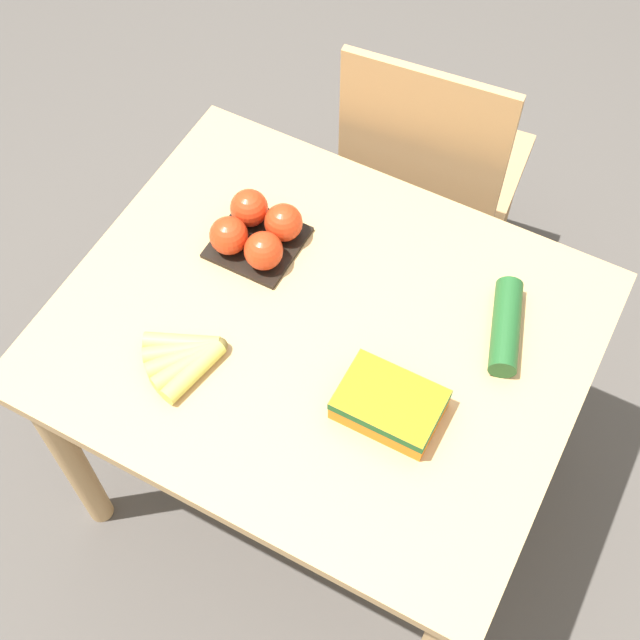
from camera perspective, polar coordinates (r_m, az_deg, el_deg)
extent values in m
plane|color=#4C4742|center=(2.36, 0.00, -9.77)|extent=(12.00, 12.00, 0.00)
cube|color=tan|center=(1.73, 0.00, -0.80)|extent=(1.00, 0.83, 0.03)
cylinder|color=tan|center=(2.08, -15.71, -8.40)|extent=(0.06, 0.06, 0.69)
cylinder|color=tan|center=(2.34, -5.51, 5.51)|extent=(0.06, 0.06, 0.69)
cylinder|color=tan|center=(2.17, 14.92, -3.40)|extent=(0.06, 0.06, 0.69)
cube|color=tan|center=(2.34, 7.42, 9.59)|extent=(0.46, 0.44, 0.03)
cube|color=tan|center=(2.03, 6.46, 10.59)|extent=(0.39, 0.06, 0.47)
cylinder|color=tan|center=(2.61, 11.80, 7.48)|extent=(0.04, 0.04, 0.44)
cylinder|color=tan|center=(2.65, 4.32, 9.91)|extent=(0.04, 0.04, 0.44)
cylinder|color=tan|center=(2.40, 9.57, 1.78)|extent=(0.04, 0.04, 0.44)
cylinder|color=tan|center=(2.45, 1.56, 4.48)|extent=(0.04, 0.04, 0.44)
sphere|color=brown|center=(1.69, -6.45, -1.64)|extent=(0.03, 0.03, 0.03)
cylinder|color=#CCC651|center=(1.70, -8.83, -1.47)|extent=(0.15, 0.09, 0.04)
cylinder|color=#CCC651|center=(1.69, -8.86, -1.97)|extent=(0.14, 0.12, 0.04)
cylinder|color=#CCC651|center=(1.68, -8.74, -2.46)|extent=(0.12, 0.13, 0.04)
cylinder|color=#CCC651|center=(1.67, -8.49, -2.90)|extent=(0.09, 0.15, 0.04)
cylinder|color=#CCC651|center=(1.67, -8.12, -3.28)|extent=(0.06, 0.15, 0.04)
cube|color=black|center=(1.83, -4.02, 4.98)|extent=(0.17, 0.17, 0.01)
sphere|color=red|center=(1.79, -5.86, 5.40)|extent=(0.08, 0.08, 0.08)
sphere|color=red|center=(1.77, -3.64, 4.45)|extent=(0.08, 0.08, 0.08)
sphere|color=red|center=(1.84, -4.56, 7.16)|extent=(0.08, 0.08, 0.08)
sphere|color=red|center=(1.81, -2.35, 6.25)|extent=(0.08, 0.08, 0.08)
cube|color=orange|center=(1.61, 4.47, -5.40)|extent=(0.18, 0.13, 0.05)
cube|color=#145123|center=(1.60, 4.51, -5.11)|extent=(0.19, 0.13, 0.02)
cylinder|color=#1E5123|center=(1.73, 11.82, -0.39)|extent=(0.11, 0.20, 0.05)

